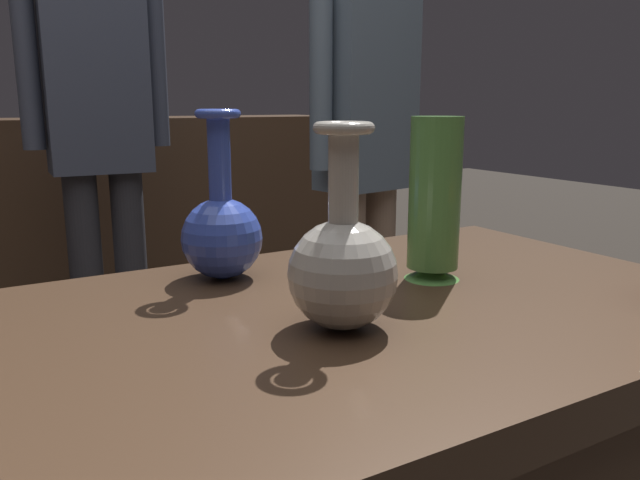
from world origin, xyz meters
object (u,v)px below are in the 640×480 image
Objects in this scene: visitor_center_back at (98,123)px; vase_right_accent at (222,229)px; vase_centerpiece at (343,265)px; visitor_near_right at (366,145)px; vase_left_accent at (435,201)px.

vase_right_accent is at bearing 87.82° from visitor_center_back.
vase_right_accent is at bearing 97.90° from vase_centerpiece.
vase_right_accent is at bearing 34.39° from visitor_near_right.
vase_right_accent reaches higher than vase_centerpiece.
vase_left_accent is 1.52m from visitor_center_back.
vase_centerpiece is 0.15× the size of visitor_near_right.
visitor_near_right is (0.86, 0.88, 0.05)m from vase_right_accent.
vase_right_accent is 0.16× the size of visitor_near_right.
visitor_center_back reaches higher than visitor_near_right.
vase_right_accent is 1.36m from visitor_center_back.
vase_right_accent is (-0.04, 0.27, -0.00)m from vase_centerpiece.
visitor_center_back is (0.11, 1.35, 0.11)m from vase_right_accent.
vase_left_accent is 0.31m from vase_right_accent.
visitor_near_right is (0.60, 1.04, 0.00)m from vase_left_accent.
vase_left_accent is at bearing 25.39° from vase_centerpiece.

